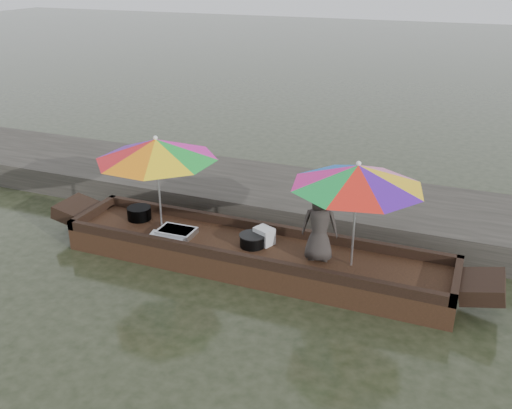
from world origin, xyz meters
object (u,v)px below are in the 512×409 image
at_px(charcoal_grill, 252,241).
at_px(umbrella_stern, 355,215).
at_px(boat_hull, 254,257).
at_px(vendor, 320,225).
at_px(cooking_pot, 139,213).
at_px(tray_scallop, 167,238).
at_px(tray_crayfish, 177,232).
at_px(umbrella_bow, 159,184).
at_px(supply_bag, 264,236).

relative_size(charcoal_grill, umbrella_stern, 0.21).
height_order(boat_hull, vendor, vendor).
relative_size(cooking_pot, vendor, 0.37).
xyz_separation_m(cooking_pot, tray_scallop, (0.82, -0.51, -0.07)).
bearing_deg(tray_crayfish, boat_hull, 3.80).
xyz_separation_m(vendor, umbrella_bow, (-2.61, 0.01, 0.24)).
bearing_deg(boat_hull, vendor, -0.30).
relative_size(cooking_pot, tray_scallop, 0.69).
bearing_deg(umbrella_bow, vendor, -0.12).
xyz_separation_m(cooking_pot, umbrella_bow, (0.55, -0.20, 0.67)).
xyz_separation_m(umbrella_bow, umbrella_stern, (3.10, 0.00, 0.00)).
height_order(cooking_pot, tray_crayfish, cooking_pot).
height_order(boat_hull, cooking_pot, cooking_pot).
bearing_deg(umbrella_bow, charcoal_grill, 0.19).
height_order(tray_scallop, umbrella_stern, umbrella_stern).
xyz_separation_m(boat_hull, tray_scallop, (-1.32, -0.31, 0.21)).
bearing_deg(charcoal_grill, umbrella_bow, -179.81).
bearing_deg(tray_crayfish, cooking_pot, 161.93).
relative_size(boat_hull, charcoal_grill, 15.81).
relative_size(tray_crayfish, charcoal_grill, 1.53).
relative_size(boat_hull, supply_bag, 21.24).
distance_m(tray_crayfish, tray_scallop, 0.23).
bearing_deg(cooking_pot, tray_scallop, -31.95).
relative_size(tray_scallop, vendor, 0.53).
bearing_deg(supply_bag, tray_scallop, -162.15).
bearing_deg(tray_scallop, charcoal_grill, 13.65).
height_order(cooking_pot, supply_bag, supply_bag).
bearing_deg(vendor, tray_scallop, -2.07).
bearing_deg(boat_hull, supply_bag, 53.08).
distance_m(supply_bag, umbrella_stern, 1.54).
height_order(cooking_pot, tray_scallop, cooking_pot).
distance_m(tray_crayfish, charcoal_grill, 1.26).
bearing_deg(boat_hull, umbrella_stern, 0.00).
bearing_deg(tray_scallop, umbrella_stern, 6.29).
distance_m(cooking_pot, charcoal_grill, 2.13).
height_order(tray_crayfish, tray_scallop, tray_crayfish).
bearing_deg(vendor, cooking_pot, -13.23).
relative_size(tray_crayfish, vendor, 0.53).
distance_m(charcoal_grill, supply_bag, 0.20).
distance_m(tray_scallop, vendor, 2.41).
distance_m(vendor, umbrella_bow, 2.62).
bearing_deg(boat_hull, tray_crayfish, -176.20).
relative_size(supply_bag, umbrella_bow, 0.15).
relative_size(boat_hull, vendor, 5.52).
distance_m(cooking_pot, umbrella_bow, 0.89).
xyz_separation_m(supply_bag, umbrella_bow, (-1.71, -0.15, 0.65)).
bearing_deg(cooking_pot, vendor, -3.70).
distance_m(boat_hull, tray_crayfish, 1.30).
distance_m(tray_scallop, umbrella_bow, 0.85).
height_order(supply_bag, umbrella_bow, umbrella_bow).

